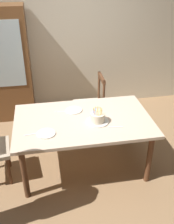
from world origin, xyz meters
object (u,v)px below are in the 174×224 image
(dining_table, at_px, (83,125))
(chair_spindle_back, at_px, (90,106))
(plate_far_side, at_px, (74,110))
(birthday_cake, at_px, (97,118))
(plate_near_celebrant, at_px, (46,133))

(dining_table, height_order, chair_spindle_back, chair_spindle_back)
(plate_far_side, distance_m, chair_spindle_back, 0.76)
(plate_far_side, bearing_deg, dining_table, -70.19)
(birthday_cake, xyz_separation_m, plate_far_side, (-0.25, 0.33, -0.05))
(plate_near_celebrant, bearing_deg, chair_spindle_back, 56.20)
(plate_near_celebrant, bearing_deg, birthday_cake, 13.10)
(plate_far_side, bearing_deg, birthday_cake, -52.59)
(plate_far_side, relative_size, chair_spindle_back, 0.23)
(dining_table, relative_size, birthday_cake, 6.09)
(birthday_cake, bearing_deg, plate_near_celebrant, -166.90)
(dining_table, bearing_deg, plate_near_celebrant, -153.21)
(chair_spindle_back, bearing_deg, birthday_cake, -95.60)
(plate_near_celebrant, bearing_deg, dining_table, 26.79)
(dining_table, bearing_deg, chair_spindle_back, 73.17)
(dining_table, xyz_separation_m, plate_near_celebrant, (-0.47, -0.24, 0.09))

